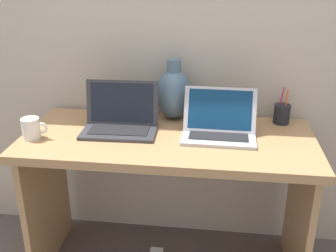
% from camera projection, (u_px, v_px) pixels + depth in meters
% --- Properties ---
extents(back_wall, '(4.40, 0.04, 2.40)m').
position_uv_depth(back_wall, '(177.00, 25.00, 2.00)').
color(back_wall, '#BCAD99').
rests_on(back_wall, ground).
extents(desk, '(1.35, 0.59, 0.74)m').
position_uv_depth(desk, '(168.00, 168.00, 1.93)').
color(desk, '#AD7F51').
rests_on(desk, ground).
extents(laptop_left, '(0.35, 0.23, 0.23)m').
position_uv_depth(laptop_left, '(121.00, 117.00, 1.91)').
color(laptop_left, '#333338').
rests_on(laptop_left, desk).
extents(laptop_right, '(0.34, 0.23, 0.21)m').
position_uv_depth(laptop_right, '(219.00, 124.00, 1.85)').
color(laptop_right, '#B2B2B7').
rests_on(laptop_right, desk).
extents(green_vase, '(0.18, 0.18, 0.31)m').
position_uv_depth(green_vase, '(174.00, 93.00, 2.03)').
color(green_vase, slate).
rests_on(green_vase, desk).
extents(coffee_mug, '(0.12, 0.08, 0.10)m').
position_uv_depth(coffee_mug, '(31.00, 128.00, 1.82)').
color(coffee_mug, white).
rests_on(coffee_mug, desk).
extents(pen_cup, '(0.08, 0.08, 0.18)m').
position_uv_depth(pen_cup, '(282.00, 113.00, 1.99)').
color(pen_cup, black).
rests_on(pen_cup, desk).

